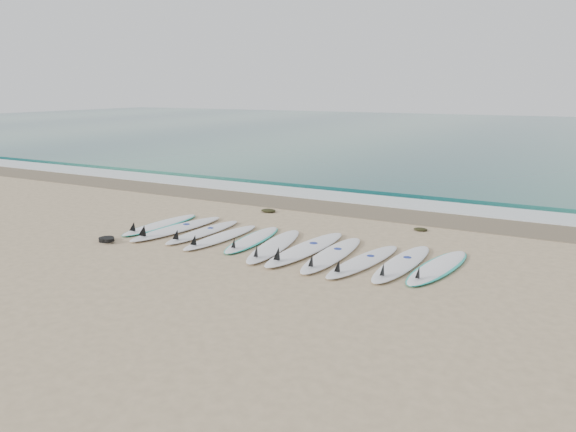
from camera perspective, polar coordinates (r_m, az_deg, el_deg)
The scene contains 19 objects.
ground at distance 11.59m, azimuth -1.15°, elevation -3.14°, with size 120.00×120.00×0.00m, color tan.
ocean at distance 42.62m, azimuth 21.47°, elevation 7.78°, with size 120.00×55.00×0.03m, color #23635B.
wet_sand_band at distance 15.17m, azimuth 6.62°, elevation 0.67°, with size 120.00×1.80×0.01m, color brown.
foam_band at distance 16.44m, azimuth 8.48°, elevation 1.63°, with size 120.00×1.40×0.04m, color silver.
wave_crest at distance 17.83m, azimuth 10.18°, elevation 2.54°, with size 120.00×1.00×0.10m, color #23635B.
surfboard_0 at distance 13.57m, azimuth -12.89°, elevation -0.86°, with size 0.63×2.46×0.31m.
surfboard_1 at distance 13.06m, azimuth -11.37°, elevation -1.26°, with size 0.85×2.84×0.36m.
surfboard_2 at distance 12.67m, azimuth -8.75°, elevation -1.63°, with size 0.59×2.47×0.31m.
surfboard_3 at distance 12.18m, azimuth -6.96°, elevation -2.16°, with size 0.63×2.45×0.31m.
surfboard_4 at distance 11.98m, azimuth -3.69°, elevation -2.39°, with size 0.82×2.39×0.30m.
surfboard_5 at distance 11.43m, azimuth -1.50°, elevation -3.06°, with size 0.99×2.73×0.34m.
surfboard_6 at distance 11.20m, azimuth 1.68°, elevation -3.37°, with size 0.76×2.94×0.37m.
surfboard_7 at distance 10.86m, azimuth 4.39°, elevation -3.95°, with size 0.65×2.72×0.35m.
surfboard_8 at distance 10.53m, azimuth 7.55°, elevation -4.59°, with size 0.87×2.59×0.32m.
surfboard_9 at distance 10.52m, azimuth 11.41°, elevation -4.75°, with size 0.67×2.66×0.34m.
surfboard_10 at distance 10.49m, azimuth 14.94°, elevation -5.05°, with size 0.91×2.54×0.32m.
seaweed_near at distance 14.77m, azimuth -2.00°, elevation 0.56°, with size 0.41×0.32×0.08m, color black.
seaweed_far at distance 13.21m, azimuth 13.31°, elevation -1.32°, with size 0.32×0.25×0.06m, color black.
leash_coil at distance 12.55m, azimuth -17.90°, elevation -2.28°, with size 0.46×0.36×0.11m.
Camera 1 is at (5.58, -9.64, 3.21)m, focal length 35.00 mm.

